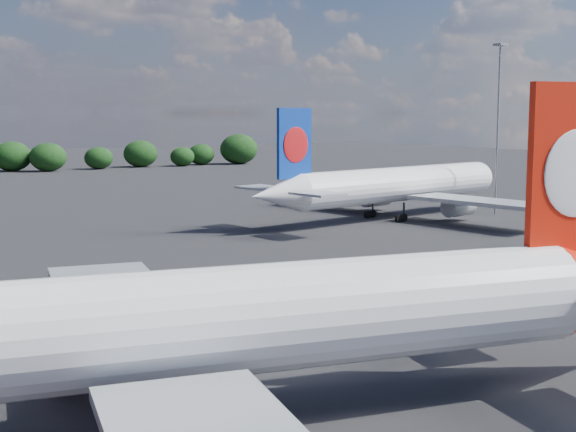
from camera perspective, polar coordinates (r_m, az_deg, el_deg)
qantas_airliner at (r=39.10m, az=-3.61°, el=-7.63°), size 51.58×49.32×16.93m
china_southern_airliner at (r=116.21m, az=7.24°, el=2.13°), size 48.73×46.48×15.91m
floodlight_mast_near at (r=124.68m, az=14.74°, el=7.50°), size 1.60×1.60×25.47m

